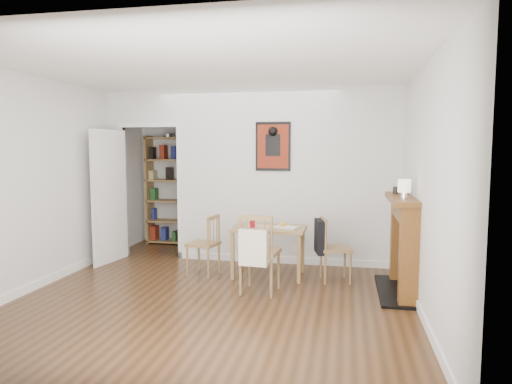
% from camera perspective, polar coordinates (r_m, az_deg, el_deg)
% --- Properties ---
extents(ground, '(5.20, 5.20, 0.00)m').
position_cam_1_polar(ground, '(5.79, -4.07, -11.87)').
color(ground, '#4D2F18').
rests_on(ground, ground).
extents(room_shell, '(5.20, 5.20, 5.20)m').
position_cam_1_polar(room_shell, '(6.82, -0.36, 1.91)').
color(room_shell, silver).
rests_on(room_shell, ground).
extents(dining_table, '(0.98, 0.62, 0.67)m').
position_cam_1_polar(dining_table, '(6.15, 1.59, -5.16)').
color(dining_table, olive).
rests_on(dining_table, ground).
extents(chair_left, '(0.48, 0.48, 0.83)m').
position_cam_1_polar(chair_left, '(6.31, -6.62, -6.54)').
color(chair_left, olive).
rests_on(chair_left, ground).
extents(chair_right, '(0.55, 0.50, 0.83)m').
position_cam_1_polar(chair_right, '(6.05, 9.74, -6.95)').
color(chair_right, olive).
rests_on(chair_right, ground).
extents(chair_front, '(0.52, 0.58, 0.96)m').
position_cam_1_polar(chair_front, '(5.48, 0.46, -7.55)').
color(chair_front, olive).
rests_on(chair_front, ground).
extents(bookshelf, '(0.82, 0.33, 1.94)m').
position_cam_1_polar(bookshelf, '(8.37, -10.75, 0.16)').
color(bookshelf, olive).
rests_on(bookshelf, ground).
extents(fireplace, '(0.45, 1.25, 1.16)m').
position_cam_1_polar(fireplace, '(5.73, 18.04, -5.96)').
color(fireplace, brown).
rests_on(fireplace, ground).
extents(red_glass, '(0.08, 0.08, 0.10)m').
position_cam_1_polar(red_glass, '(6.12, -0.44, -4.00)').
color(red_glass, maroon).
rests_on(red_glass, dining_table).
extents(orange_fruit, '(0.07, 0.07, 0.07)m').
position_cam_1_polar(orange_fruit, '(6.14, 3.37, -4.09)').
color(orange_fruit, orange).
rests_on(orange_fruit, dining_table).
extents(placemat, '(0.41, 0.34, 0.00)m').
position_cam_1_polar(placemat, '(6.21, 0.53, -4.29)').
color(placemat, beige).
rests_on(placemat, dining_table).
extents(notebook, '(0.35, 0.29, 0.02)m').
position_cam_1_polar(notebook, '(6.11, 3.83, -4.41)').
color(notebook, silver).
rests_on(notebook, dining_table).
extents(mantel_lamp, '(0.14, 0.14, 0.22)m').
position_cam_1_polar(mantel_lamp, '(5.30, 18.05, 0.60)').
color(mantel_lamp, silver).
rests_on(mantel_lamp, fireplace).
extents(ceramic_jar_a, '(0.09, 0.09, 0.11)m').
position_cam_1_polar(ceramic_jar_a, '(5.76, 18.00, 0.12)').
color(ceramic_jar_a, black).
rests_on(ceramic_jar_a, fireplace).
extents(ceramic_jar_b, '(0.07, 0.07, 0.09)m').
position_cam_1_polar(ceramic_jar_b, '(5.94, 17.07, 0.22)').
color(ceramic_jar_b, black).
rests_on(ceramic_jar_b, fireplace).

